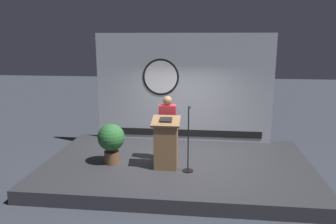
{
  "coord_description": "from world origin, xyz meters",
  "views": [
    {
      "loc": [
        0.67,
        -7.73,
        3.27
      ],
      "look_at": [
        -0.23,
        -0.01,
        1.54
      ],
      "focal_mm": 36.01,
      "sensor_mm": 36.0,
      "label": 1
    }
  ],
  "objects_px": {
    "speaker_person": "(168,128)",
    "potted_plant": "(111,140)",
    "microphone_stand": "(188,149)",
    "podium": "(166,144)"
  },
  "relations": [
    {
      "from": "microphone_stand",
      "to": "potted_plant",
      "type": "bearing_deg",
      "value": 172.59
    },
    {
      "from": "potted_plant",
      "to": "microphone_stand",
      "type": "bearing_deg",
      "value": -7.41
    },
    {
      "from": "podium",
      "to": "microphone_stand",
      "type": "xyz_separation_m",
      "value": [
        0.52,
        -0.1,
        -0.07
      ]
    },
    {
      "from": "podium",
      "to": "potted_plant",
      "type": "relative_size",
      "value": 1.24
    },
    {
      "from": "speaker_person",
      "to": "potted_plant",
      "type": "relative_size",
      "value": 1.66
    },
    {
      "from": "microphone_stand",
      "to": "speaker_person",
      "type": "bearing_deg",
      "value": 132.68
    },
    {
      "from": "podium",
      "to": "speaker_person",
      "type": "xyz_separation_m",
      "value": [
        -0.02,
        0.48,
        0.24
      ]
    },
    {
      "from": "speaker_person",
      "to": "microphone_stand",
      "type": "relative_size",
      "value": 1.1
    },
    {
      "from": "potted_plant",
      "to": "podium",
      "type": "bearing_deg",
      "value": -5.91
    },
    {
      "from": "podium",
      "to": "potted_plant",
      "type": "distance_m",
      "value": 1.34
    }
  ]
}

